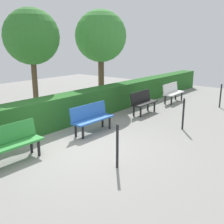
% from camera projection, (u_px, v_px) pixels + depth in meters
% --- Properties ---
extents(ground_plane, '(24.13, 24.13, 0.00)m').
position_uv_depth(ground_plane, '(77.00, 147.00, 7.04)').
color(ground_plane, gray).
extents(bench_white, '(1.50, 0.51, 0.86)m').
position_uv_depth(bench_white, '(172.00, 92.00, 12.31)').
color(bench_white, white).
rests_on(bench_white, ground_plane).
extents(bench_black, '(1.36, 0.48, 0.86)m').
position_uv_depth(bench_black, '(143.00, 101.00, 10.31)').
color(bench_black, black).
rests_on(bench_black, ground_plane).
extents(bench_blue, '(1.50, 0.47, 0.86)m').
position_uv_depth(bench_blue, '(91.00, 117.00, 8.11)').
color(bench_blue, blue).
rests_on(bench_blue, ground_plane).
extents(bench_green, '(1.54, 0.46, 0.86)m').
position_uv_depth(bench_green, '(9.00, 142.00, 6.07)').
color(bench_green, '#2D8C38').
rests_on(bench_green, ground_plane).
extents(hedge_row, '(20.13, 0.73, 1.01)m').
position_uv_depth(hedge_row, '(66.00, 109.00, 8.94)').
color(hedge_row, '#266023').
rests_on(hedge_row, ground_plane).
extents(tree_near, '(2.23, 2.23, 4.06)m').
position_uv_depth(tree_near, '(101.00, 37.00, 11.52)').
color(tree_near, brown).
rests_on(tree_near, ground_plane).
extents(tree_mid, '(2.02, 2.02, 3.90)m').
position_uv_depth(tree_mid, '(32.00, 37.00, 9.59)').
color(tree_mid, brown).
rests_on(tree_mid, ground_plane).
extents(railing_post_near, '(0.06, 0.06, 1.00)m').
position_uv_depth(railing_post_near, '(221.00, 96.00, 11.22)').
color(railing_post_near, black).
rests_on(railing_post_near, ground_plane).
extents(railing_post_mid, '(0.06, 0.06, 1.00)m').
position_uv_depth(railing_post_mid, '(183.00, 114.00, 8.38)').
color(railing_post_mid, black).
rests_on(railing_post_mid, ground_plane).
extents(railing_post_far, '(0.06, 0.06, 1.00)m').
position_uv_depth(railing_post_far, '(117.00, 146.00, 5.78)').
color(railing_post_far, black).
rests_on(railing_post_far, ground_plane).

